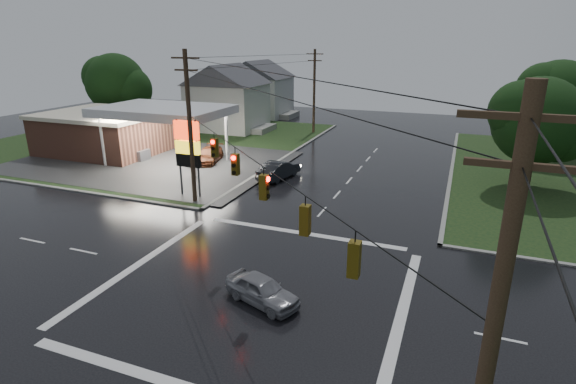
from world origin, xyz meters
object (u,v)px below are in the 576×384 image
(utility_pole_n, at_px, (314,90))
(tree_nw_behind, at_px, (117,84))
(car_crossing, at_px, (262,290))
(house_near, at_px, (227,97))
(house_far, at_px, (259,88))
(utility_pole_se, at_px, (488,360))
(tree_ne_near, at_px, (539,121))
(car_north, at_px, (279,170))
(gas_station, at_px, (115,130))
(utility_pole_nw, at_px, (190,126))
(pylon_sign, at_px, (188,146))
(car_pump, at_px, (209,155))
(tree_ne_far, at_px, (559,97))

(utility_pole_n, relative_size, tree_nw_behind, 1.05)
(car_crossing, bearing_deg, tree_nw_behind, 68.34)
(house_near, height_order, house_far, same)
(utility_pole_se, height_order, tree_ne_near, utility_pole_se)
(tree_nw_behind, distance_m, car_north, 31.07)
(car_north, bearing_deg, house_near, -40.20)
(house_far, bearing_deg, car_crossing, -65.11)
(gas_station, relative_size, utility_pole_nw, 2.38)
(pylon_sign, relative_size, car_crossing, 1.57)
(gas_station, xyz_separation_m, car_pump, (11.18, 0.25, -1.82))
(car_pump, bearing_deg, car_crossing, -68.05)
(house_near, height_order, car_crossing, house_near)
(car_crossing, bearing_deg, car_pump, 56.29)
(utility_pole_nw, xyz_separation_m, car_pump, (-4.99, 10.45, -4.99))
(tree_nw_behind, height_order, tree_ne_near, tree_nw_behind)
(utility_pole_nw, bearing_deg, car_crossing, -45.73)
(utility_pole_nw, height_order, car_crossing, utility_pole_nw)
(gas_station, xyz_separation_m, tree_nw_behind, (-8.17, 10.29, 3.63))
(house_far, distance_m, car_north, 34.70)
(utility_pole_n, height_order, car_north, utility_pole_n)
(utility_pole_nw, xyz_separation_m, car_crossing, (10.33, -10.60, -5.07))
(pylon_sign, distance_m, house_far, 39.21)
(house_near, height_order, tree_ne_far, tree_ne_far)
(pylon_sign, height_order, car_north, pylon_sign)
(gas_station, bearing_deg, tree_ne_far, 18.46)
(house_near, xyz_separation_m, car_pump, (6.46, -16.05, -3.68))
(car_pump, bearing_deg, utility_pole_n, 60.43)
(car_north, xyz_separation_m, car_crossing, (6.78, -18.52, -0.14))
(house_far, bearing_deg, utility_pole_se, -61.32)
(tree_ne_near, bearing_deg, house_far, 144.23)
(gas_station, relative_size, tree_nw_behind, 2.62)
(tree_nw_behind, bearing_deg, house_near, 24.98)
(gas_station, bearing_deg, car_pump, 1.26)
(house_near, distance_m, house_far, 12.04)
(house_far, bearing_deg, car_north, -62.37)
(tree_nw_behind, height_order, car_pump, tree_nw_behind)
(house_near, distance_m, tree_ne_far, 38.19)
(utility_pole_n, bearing_deg, tree_nw_behind, -161.79)
(gas_station, height_order, tree_ne_far, tree_ne_far)
(utility_pole_se, bearing_deg, utility_pole_nw, 135.00)
(utility_pole_se, xyz_separation_m, car_crossing, (-8.67, 8.40, -5.07))
(car_pump, bearing_deg, tree_ne_far, 9.83)
(house_near, bearing_deg, tree_ne_near, -21.76)
(tree_ne_near, distance_m, car_pump, 29.11)
(pylon_sign, xyz_separation_m, utility_pole_n, (1.00, 27.50, 1.46))
(house_near, bearing_deg, utility_pole_n, 9.91)
(utility_pole_se, bearing_deg, car_pump, 129.17)
(tree_nw_behind, bearing_deg, tree_ne_far, 4.49)
(pylon_sign, relative_size, tree_ne_near, 0.67)
(house_near, xyz_separation_m, car_north, (15.00, -18.57, -3.61))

